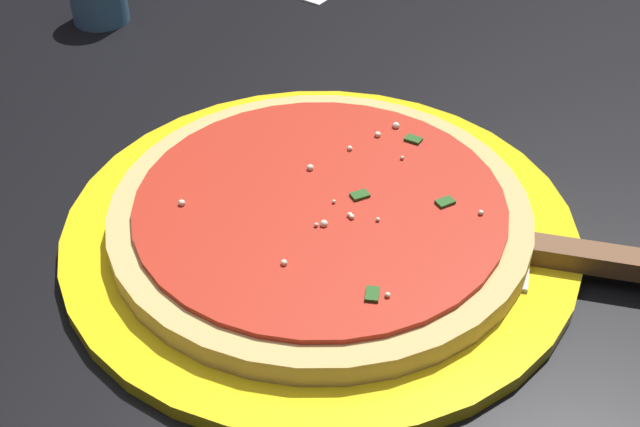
% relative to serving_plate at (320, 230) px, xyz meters
% --- Properties ---
extents(restaurant_table, '(1.10, 0.93, 0.75)m').
position_rel_serving_plate_xyz_m(restaurant_table, '(-0.04, 0.03, -0.13)').
color(restaurant_table, black).
rests_on(restaurant_table, ground_plane).
extents(serving_plate, '(0.35, 0.35, 0.01)m').
position_rel_serving_plate_xyz_m(serving_plate, '(0.00, 0.00, 0.00)').
color(serving_plate, yellow).
rests_on(serving_plate, restaurant_table).
extents(pizza, '(0.28, 0.28, 0.02)m').
position_rel_serving_plate_xyz_m(pizza, '(0.00, -0.00, 0.01)').
color(pizza, '#DBB26B').
rests_on(pizza, serving_plate).
extents(pizza_server, '(0.17, 0.20, 0.01)m').
position_rel_serving_plate_xyz_m(pizza_server, '(0.10, -0.13, 0.01)').
color(pizza_server, silver).
rests_on(pizza_server, serving_plate).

